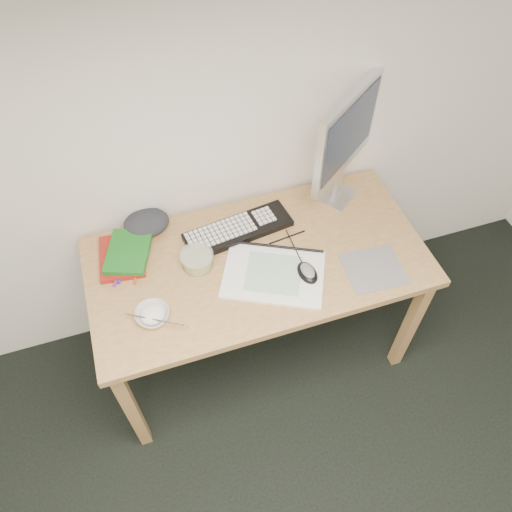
# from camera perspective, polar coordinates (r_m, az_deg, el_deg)

# --- Properties ---
(desk) EXTENTS (1.40, 0.70, 0.75)m
(desk) POSITION_cam_1_polar(r_m,az_deg,el_deg) (2.13, 0.21, -1.72)
(desk) COLOR tan
(desk) RESTS_ON ground
(mousepad) EXTENTS (0.25, 0.23, 0.00)m
(mousepad) POSITION_cam_1_polar(r_m,az_deg,el_deg) (2.09, 13.30, -1.43)
(mousepad) COLOR slate
(mousepad) RESTS_ON desk
(sketchpad) EXTENTS (0.49, 0.43, 0.01)m
(sketchpad) POSITION_cam_1_polar(r_m,az_deg,el_deg) (2.01, 2.03, -2.08)
(sketchpad) COLOR white
(sketchpad) RESTS_ON desk
(keyboard) EXTENTS (0.48, 0.21, 0.03)m
(keyboard) POSITION_cam_1_polar(r_m,az_deg,el_deg) (2.15, -2.05, 3.02)
(keyboard) COLOR black
(keyboard) RESTS_ON desk
(monitor) EXTENTS (0.39, 0.30, 0.54)m
(monitor) POSITION_cam_1_polar(r_m,az_deg,el_deg) (2.12, 10.28, 13.34)
(monitor) COLOR silver
(monitor) RESTS_ON desk
(mouse) EXTENTS (0.08, 0.12, 0.04)m
(mouse) POSITION_cam_1_polar(r_m,az_deg,el_deg) (2.00, 5.92, -1.70)
(mouse) COLOR black
(mouse) RESTS_ON sketchpad
(rice_bowl) EXTENTS (0.15, 0.15, 0.04)m
(rice_bowl) POSITION_cam_1_polar(r_m,az_deg,el_deg) (1.93, -11.72, -6.65)
(rice_bowl) COLOR white
(rice_bowl) RESTS_ON desk
(chopsticks) EXTENTS (0.21, 0.14, 0.02)m
(chopsticks) POSITION_cam_1_polar(r_m,az_deg,el_deg) (1.89, -11.42, -7.17)
(chopsticks) COLOR #B3B3B5
(chopsticks) RESTS_ON rice_bowl
(fruit_tub) EXTENTS (0.16, 0.16, 0.07)m
(fruit_tub) POSITION_cam_1_polar(r_m,az_deg,el_deg) (2.04, -6.73, -0.44)
(fruit_tub) COLOR #E8DA52
(fruit_tub) RESTS_ON desk
(book_red) EXTENTS (0.20, 0.25, 0.02)m
(book_red) POSITION_cam_1_polar(r_m,az_deg,el_deg) (2.13, -15.08, -0.07)
(book_red) COLOR maroon
(book_red) RESTS_ON desk
(book_green) EXTENTS (0.24, 0.27, 0.02)m
(book_green) POSITION_cam_1_polar(r_m,az_deg,el_deg) (2.11, -14.39, 0.49)
(book_green) COLOR #1A681D
(book_green) RESTS_ON book_red
(cloth_lump) EXTENTS (0.19, 0.18, 0.07)m
(cloth_lump) POSITION_cam_1_polar(r_m,az_deg,el_deg) (2.20, -12.40, 3.73)
(cloth_lump) COLOR #23242A
(cloth_lump) RESTS_ON desk
(pencil_pink) EXTENTS (0.15, 0.07, 0.01)m
(pencil_pink) POSITION_cam_1_polar(r_m,az_deg,el_deg) (2.07, -1.75, -0.12)
(pencil_pink) COLOR pink
(pencil_pink) RESTS_ON desk
(pencil_tan) EXTENTS (0.14, 0.11, 0.01)m
(pencil_tan) POSITION_cam_1_polar(r_m,az_deg,el_deg) (2.08, 0.34, 0.29)
(pencil_tan) COLOR tan
(pencil_tan) RESTS_ON desk
(pencil_black) EXTENTS (0.17, 0.03, 0.01)m
(pencil_black) POSITION_cam_1_polar(r_m,az_deg,el_deg) (2.14, 3.58, 2.15)
(pencil_black) COLOR black
(pencil_black) RESTS_ON desk
(marker_blue) EXTENTS (0.07, 0.13, 0.01)m
(marker_blue) POSITION_cam_1_polar(r_m,az_deg,el_deg) (2.09, -14.89, -1.56)
(marker_blue) COLOR #2234B9
(marker_blue) RESTS_ON desk
(marker_orange) EXTENTS (0.04, 0.12, 0.01)m
(marker_orange) POSITION_cam_1_polar(r_m,az_deg,el_deg) (2.08, -13.57, -1.83)
(marker_orange) COLOR #CD5118
(marker_orange) RESTS_ON desk
(marker_purple) EXTENTS (0.07, 0.13, 0.01)m
(marker_purple) POSITION_cam_1_polar(r_m,az_deg,el_deg) (2.09, -15.31, -1.76)
(marker_purple) COLOR #752997
(marker_purple) RESTS_ON desk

